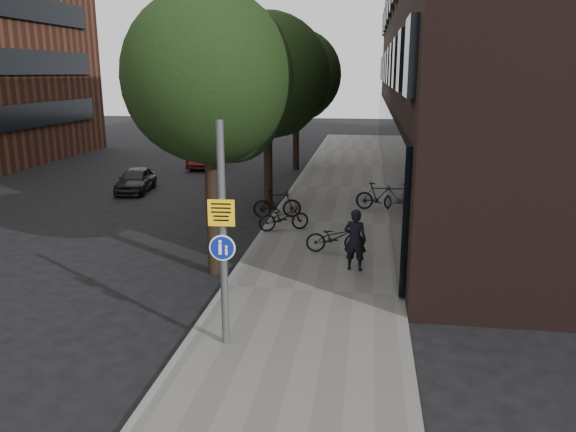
% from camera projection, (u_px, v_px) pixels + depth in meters
% --- Properties ---
extents(ground, '(120.00, 120.00, 0.00)m').
position_uv_depth(ground, '(283.00, 359.00, 10.91)').
color(ground, black).
rests_on(ground, ground).
extents(sidewalk, '(4.50, 60.00, 0.12)m').
position_uv_depth(sidewalk, '(331.00, 224.00, 20.45)').
color(sidewalk, '#66635E').
rests_on(sidewalk, ground).
extents(curb_edge, '(0.15, 60.00, 0.13)m').
position_uv_depth(curb_edge, '(270.00, 221.00, 20.76)').
color(curb_edge, slate).
rests_on(curb_edge, ground).
extents(building_right_dark_brick, '(12.00, 40.00, 18.00)m').
position_uv_depth(building_right_dark_brick, '(512.00, 0.00, 28.61)').
color(building_right_dark_brick, black).
rests_on(building_right_dark_brick, ground).
extents(street_tree_near, '(4.40, 4.40, 7.50)m').
position_uv_depth(street_tree_near, '(213.00, 85.00, 14.45)').
color(street_tree_near, black).
rests_on(street_tree_near, ground).
extents(street_tree_mid, '(5.00, 5.00, 7.80)m').
position_uv_depth(street_tree_mid, '(270.00, 80.00, 22.60)').
color(street_tree_mid, black).
rests_on(street_tree_mid, ground).
extents(street_tree_far, '(5.00, 5.00, 7.80)m').
position_uv_depth(street_tree_far, '(298.00, 78.00, 31.23)').
color(street_tree_far, black).
rests_on(street_tree_far, ground).
extents(signpost, '(0.51, 0.15, 4.45)m').
position_uv_depth(signpost, '(223.00, 236.00, 10.77)').
color(signpost, '#595B5E').
rests_on(signpost, sidewalk).
extents(pedestrian, '(0.69, 0.51, 1.72)m').
position_uv_depth(pedestrian, '(355.00, 240.00, 15.30)').
color(pedestrian, black).
rests_on(pedestrian, sidewalk).
extents(parked_bike_facade_near, '(1.82, 0.82, 0.92)m').
position_uv_depth(parked_bike_facade_near, '(335.00, 237.00, 16.94)').
color(parked_bike_facade_near, black).
rests_on(parked_bike_facade_near, sidewalk).
extents(parked_bike_facade_far, '(1.89, 0.83, 1.10)m').
position_uv_depth(parked_bike_facade_far, '(379.00, 197.00, 22.10)').
color(parked_bike_facade_far, black).
rests_on(parked_bike_facade_far, sidewalk).
extents(parked_bike_curb_near, '(1.87, 1.27, 0.93)m').
position_uv_depth(parked_bike_curb_near, '(284.00, 217.00, 19.29)').
color(parked_bike_curb_near, black).
rests_on(parked_bike_curb_near, sidewalk).
extents(parked_bike_curb_far, '(1.87, 0.86, 1.08)m').
position_uv_depth(parked_bike_curb_far, '(277.00, 204.00, 20.95)').
color(parked_bike_curb_far, black).
rests_on(parked_bike_curb_far, sidewalk).
extents(parked_car_near, '(1.71, 3.46, 1.14)m').
position_uv_depth(parked_car_near, '(136.00, 180.00, 26.13)').
color(parked_car_near, black).
rests_on(parked_car_near, ground).
extents(parked_car_mid, '(1.63, 4.09, 1.32)m').
position_uv_depth(parked_car_mid, '(206.00, 156.00, 33.04)').
color(parked_car_mid, '#4B1715').
rests_on(parked_car_mid, ground).
extents(parked_car_far, '(1.74, 3.85, 1.09)m').
position_uv_depth(parked_car_far, '(223.00, 142.00, 40.70)').
color(parked_car_far, '#1C2532').
rests_on(parked_car_far, ground).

